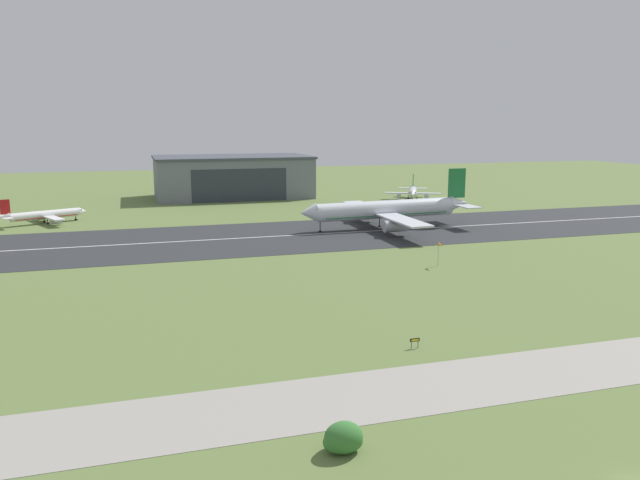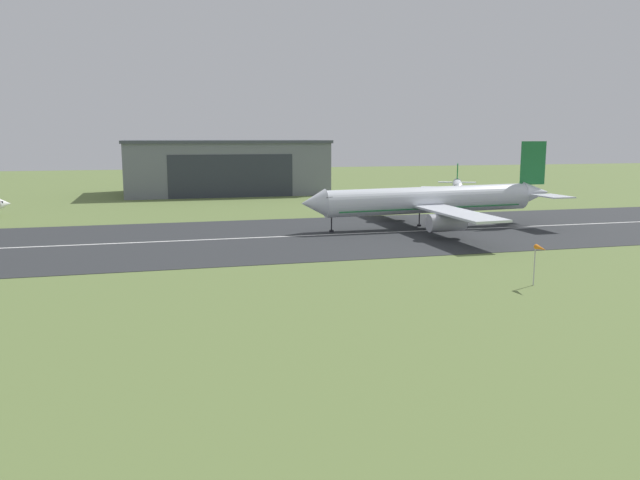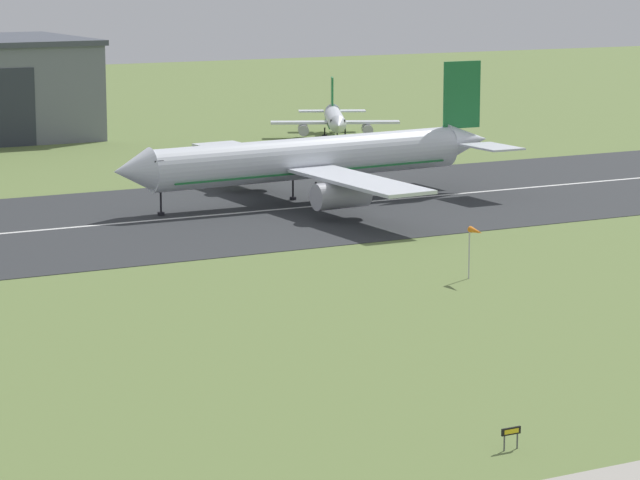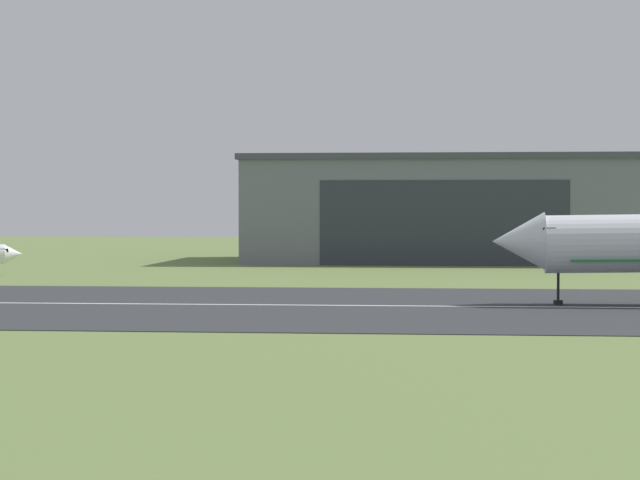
% 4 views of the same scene
% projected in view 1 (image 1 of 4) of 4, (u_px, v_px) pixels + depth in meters
% --- Properties ---
extents(ground_plane, '(625.72, 625.72, 0.00)m').
position_uv_depth(ground_plane, '(371.00, 296.00, 110.11)').
color(ground_plane, olive).
extents(runway_strip, '(385.72, 47.67, 0.06)m').
position_uv_depth(runway_strip, '(286.00, 236.00, 167.86)').
color(runway_strip, '#2B2D30').
rests_on(runway_strip, ground_plane).
extents(runway_centreline, '(347.15, 0.70, 0.01)m').
position_uv_depth(runway_centreline, '(286.00, 236.00, 167.86)').
color(runway_centreline, silver).
rests_on(runway_centreline, runway_strip).
extents(taxiway_road, '(289.29, 13.01, 0.05)m').
position_uv_depth(taxiway_road, '(489.00, 379.00, 74.46)').
color(taxiway_road, gray).
rests_on(taxiway_road, ground_plane).
extents(hangar_building, '(61.90, 34.54, 16.67)m').
position_uv_depth(hangar_building, '(233.00, 176.00, 253.33)').
color(hangar_building, slate).
rests_on(hangar_building, ground_plane).
extents(airplane_landing, '(51.86, 52.39, 16.80)m').
position_uv_depth(airplane_landing, '(386.00, 210.00, 178.12)').
color(airplane_landing, silver).
rests_on(airplane_landing, ground_plane).
extents(airplane_parked_west, '(25.48, 22.00, 8.17)m').
position_uv_depth(airplane_parked_west, '(45.00, 215.00, 187.85)').
color(airplane_parked_west, white).
rests_on(airplane_parked_west, ground_plane).
extents(airplane_parked_centre, '(20.74, 22.80, 9.45)m').
position_uv_depth(airplane_parked_centre, '(413.00, 192.00, 245.81)').
color(airplane_parked_centre, silver).
rests_on(airplane_parked_centre, ground_plane).
extents(shrub_clump, '(3.87, 3.07, 3.01)m').
position_uv_depth(shrub_clump, '(343.00, 439.00, 57.77)').
color(shrub_clump, '#387533').
rests_on(shrub_clump, ground_plane).
extents(windsock_pole, '(0.82, 2.50, 5.06)m').
position_uv_depth(windsock_pole, '(441.00, 246.00, 131.00)').
color(windsock_pole, '#B7B7BC').
rests_on(windsock_pole, ground_plane).
extents(runway_sign, '(1.39, 0.13, 1.43)m').
position_uv_depth(runway_sign, '(415.00, 341.00, 84.35)').
color(runway_sign, '#4C4C51').
rests_on(runway_sign, ground_plane).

